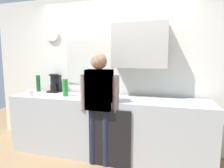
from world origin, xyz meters
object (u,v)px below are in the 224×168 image
object	(u,v)px
dish_soap	(84,93)
person_at_sink	(99,100)
coffee_maker	(55,84)
cup_yellow_cup	(115,95)
bottle_clear_soda	(65,88)
bottle_amber_beer	(101,90)
cup_blue_mug	(115,98)
bottle_green_wine	(38,83)
person_guest	(99,100)
cup_white_mug	(31,93)
bottle_red_vinegar	(101,92)

from	to	relation	value
dish_soap	person_at_sink	size ratio (longest dim) A/B	0.11
coffee_maker	cup_yellow_cup	distance (m)	1.21
bottle_clear_soda	bottle_amber_beer	bearing A→B (deg)	4.15
coffee_maker	bottle_amber_beer	size ratio (longest dim) A/B	1.43
cup_blue_mug	person_at_sink	bearing A→B (deg)	-150.09
bottle_green_wine	person_guest	distance (m)	1.48
bottle_clear_soda	dish_soap	xyz separation A→B (m)	(0.33, -0.03, -0.06)
coffee_maker	dish_soap	world-z (taller)	coffee_maker
bottle_clear_soda	person_at_sink	size ratio (longest dim) A/B	0.17
coffee_maker	dish_soap	size ratio (longest dim) A/B	1.83
bottle_clear_soda	dish_soap	bearing A→B (deg)	-5.06
cup_yellow_cup	person_guest	bearing A→B (deg)	-110.96
bottle_clear_soda	bottle_green_wine	size ratio (longest dim) A/B	0.93
coffee_maker	bottle_amber_beer	bearing A→B (deg)	-14.86
coffee_maker	bottle_clear_soda	bearing A→B (deg)	-38.40
coffee_maker	cup_white_mug	bearing A→B (deg)	-106.58
cup_yellow_cup	person_at_sink	world-z (taller)	person_at_sink
cup_white_mug	cup_yellow_cup	bearing A→B (deg)	11.97
coffee_maker	person_guest	world-z (taller)	person_guest
bottle_green_wine	cup_blue_mug	distance (m)	1.63
coffee_maker	bottle_red_vinegar	bearing A→B (deg)	-21.05
bottle_amber_beer	dish_soap	size ratio (longest dim) A/B	1.28
person_guest	bottle_green_wine	bearing A→B (deg)	2.37
person_at_sink	dish_soap	bearing A→B (deg)	152.45
bottle_green_wine	dish_soap	world-z (taller)	bottle_green_wine
bottle_red_vinegar	person_guest	xyz separation A→B (m)	(0.02, -0.15, -0.09)
coffee_maker	person_at_sink	xyz separation A→B (m)	(1.05, -0.55, -0.12)
person_at_sink	cup_white_mug	bearing A→B (deg)	-178.75
bottle_green_wine	cup_blue_mug	xyz separation A→B (m)	(1.58, -0.40, -0.10)
cup_blue_mug	dish_soap	distance (m)	0.54
cup_yellow_cup	person_at_sink	bearing A→B (deg)	-110.96
bottle_green_wine	cup_yellow_cup	distance (m)	1.53
bottle_red_vinegar	cup_white_mug	xyz separation A→B (m)	(-1.17, -0.08, -0.06)
bottle_green_wine	person_at_sink	xyz separation A→B (m)	(1.39, -0.51, -0.13)
cup_blue_mug	coffee_maker	bearing A→B (deg)	160.66
cup_blue_mug	bottle_green_wine	bearing A→B (deg)	165.68
bottle_clear_soda	cup_white_mug	distance (m)	0.56
bottle_green_wine	dish_soap	size ratio (longest dim) A/B	1.67
cup_blue_mug	bottle_amber_beer	bearing A→B (deg)	146.24
cup_yellow_cup	cup_white_mug	bearing A→B (deg)	-168.03
person_at_sink	bottle_green_wine	bearing A→B (deg)	164.54
dish_soap	bottle_amber_beer	bearing A→B (deg)	15.45
bottle_amber_beer	dish_soap	xyz separation A→B (m)	(-0.26, -0.07, -0.04)
person_guest	dish_soap	bearing A→B (deg)	-9.71
bottle_green_wine	bottle_red_vinegar	xyz separation A→B (m)	(1.36, -0.36, -0.04)
bottle_green_wine	cup_white_mug	xyz separation A→B (m)	(0.19, -0.44, -0.10)
coffee_maker	person_at_sink	size ratio (longest dim) A/B	0.21
coffee_maker	bottle_red_vinegar	distance (m)	1.10
coffee_maker	person_at_sink	bearing A→B (deg)	-27.42
bottle_amber_beer	cup_yellow_cup	size ratio (longest dim) A/B	2.71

